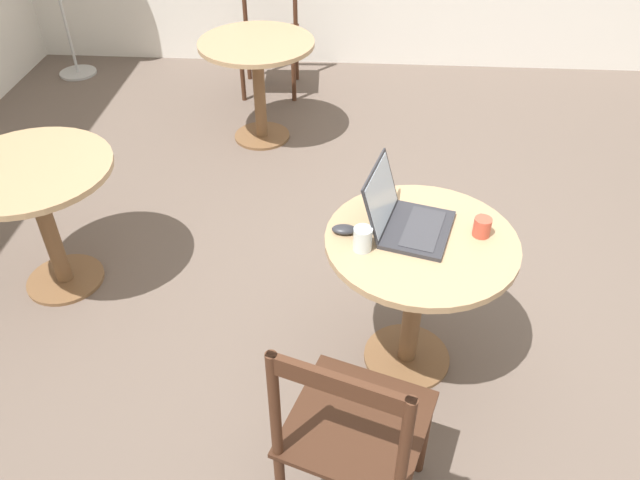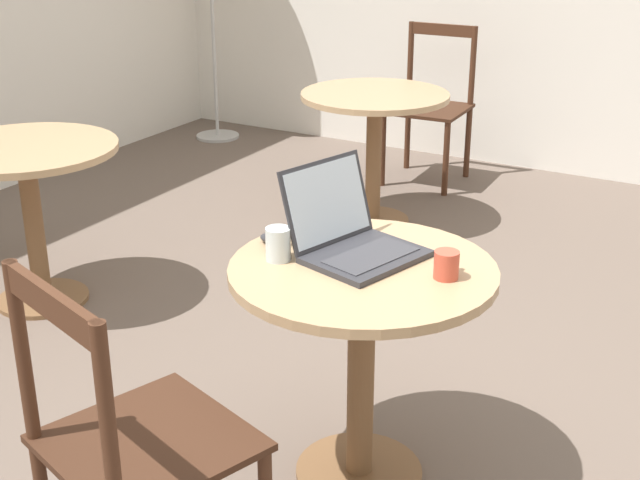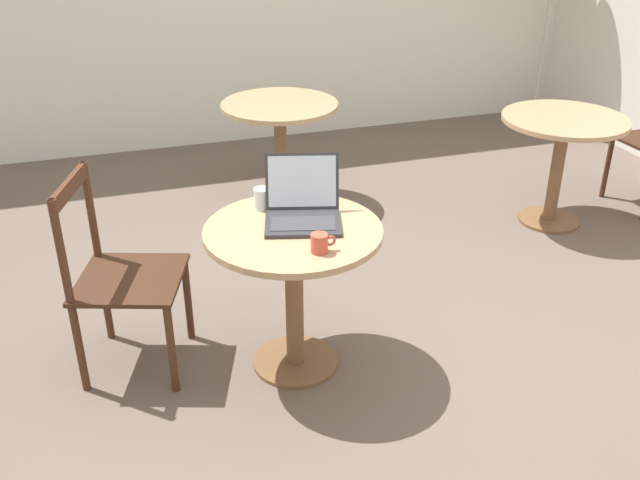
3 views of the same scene
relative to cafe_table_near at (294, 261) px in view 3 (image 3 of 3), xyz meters
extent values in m
plane|color=#66564C|center=(0.22, -0.02, -0.56)|extent=(16.00, 16.00, 0.00)
cylinder|color=brown|center=(0.00, 0.00, -0.55)|extent=(0.40, 0.40, 0.02)
cylinder|color=brown|center=(0.00, 0.00, -0.20)|extent=(0.08, 0.08, 0.67)
cylinder|color=tan|center=(0.00, 0.00, 0.15)|extent=(0.78, 0.78, 0.03)
cylinder|color=brown|center=(2.04, 0.97, -0.55)|extent=(0.40, 0.40, 0.02)
cylinder|color=brown|center=(2.04, 0.97, -0.20)|extent=(0.08, 0.08, 0.67)
cylinder|color=tan|center=(2.04, 0.97, 0.15)|extent=(0.78, 0.78, 0.03)
cylinder|color=brown|center=(0.42, 1.80, -0.55)|extent=(0.40, 0.40, 0.02)
cylinder|color=brown|center=(0.42, 1.80, -0.20)|extent=(0.08, 0.08, 0.67)
cylinder|color=tan|center=(0.42, 1.80, 0.15)|extent=(0.78, 0.78, 0.03)
cylinder|color=#472819|center=(-0.44, 0.36, -0.33)|extent=(0.04, 0.04, 0.45)
cylinder|color=#472819|center=(-0.57, -0.02, -0.33)|extent=(0.04, 0.04, 0.45)
cylinder|color=#472819|center=(-0.82, 0.49, -0.33)|extent=(0.04, 0.04, 0.45)
cylinder|color=#472819|center=(-0.95, 0.10, -0.33)|extent=(0.04, 0.04, 0.45)
cube|color=#3C2215|center=(-0.70, 0.23, -0.10)|extent=(0.58, 0.58, 0.02)
cylinder|color=#472819|center=(-0.82, 0.49, 0.15)|extent=(0.04, 0.04, 0.47)
cylinder|color=#472819|center=(-0.95, 0.10, 0.15)|extent=(0.04, 0.04, 0.47)
cube|color=#472819|center=(-0.89, 0.30, 0.35)|extent=(0.16, 0.42, 0.07)
cylinder|color=#472819|center=(2.63, 1.20, -0.33)|extent=(0.04, 0.04, 0.45)
cylinder|color=#B7B7B7|center=(3.03, 2.73, -0.55)|extent=(0.31, 0.31, 0.02)
cylinder|color=#B7B7B7|center=(3.03, 2.73, 0.16)|extent=(0.02, 0.02, 1.40)
cube|color=#2D2D33|center=(0.05, 0.01, 0.17)|extent=(0.38, 0.33, 0.02)
cube|color=#38383D|center=(0.04, 0.00, 0.18)|extent=(0.30, 0.21, 0.00)
cube|color=#2D2D33|center=(0.09, 0.17, 0.30)|extent=(0.34, 0.17, 0.24)
cube|color=silver|center=(0.09, 0.17, 0.30)|extent=(0.31, 0.15, 0.22)
ellipsoid|color=#2D2D33|center=(0.02, 0.31, 0.18)|extent=(0.06, 0.10, 0.03)
cylinder|color=#C64C38|center=(0.04, -0.24, 0.20)|extent=(0.07, 0.07, 0.08)
torus|color=#C64C38|center=(0.09, -0.24, 0.21)|extent=(0.05, 0.01, 0.05)
cylinder|color=silver|center=(-0.08, 0.24, 0.21)|extent=(0.07, 0.07, 0.10)
camera|label=1|loc=(-1.96, 0.27, 1.71)|focal=35.00mm
camera|label=2|loc=(-2.09, -1.05, 1.19)|focal=50.00mm
camera|label=3|loc=(-0.72, -2.64, 1.53)|focal=40.00mm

